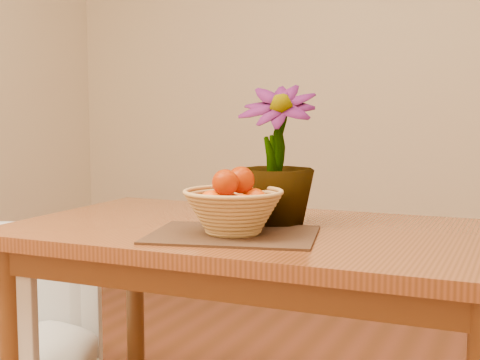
% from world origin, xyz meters
% --- Properties ---
extents(wall_back, '(4.00, 0.02, 2.70)m').
position_xyz_m(wall_back, '(0.00, 2.25, 1.35)').
color(wall_back, beige).
rests_on(wall_back, floor).
extents(table, '(1.40, 0.80, 0.75)m').
position_xyz_m(table, '(0.00, 0.30, 0.66)').
color(table, brown).
rests_on(table, floor).
extents(placemat, '(0.49, 0.41, 0.01)m').
position_xyz_m(placemat, '(-0.01, 0.15, 0.75)').
color(placemat, '#3A2515').
rests_on(placemat, table).
extents(wicker_basket, '(0.26, 0.26, 0.11)m').
position_xyz_m(wicker_basket, '(-0.01, 0.15, 0.81)').
color(wicker_basket, tan).
rests_on(wicker_basket, placemat).
extents(orange_pile, '(0.15, 0.16, 0.13)m').
position_xyz_m(orange_pile, '(-0.01, 0.15, 0.86)').
color(orange_pile, '#F26203').
rests_on(orange_pile, wicker_basket).
extents(potted_plant, '(0.26, 0.26, 0.40)m').
position_xyz_m(potted_plant, '(0.03, 0.36, 0.95)').
color(potted_plant, '#164D16').
rests_on(potted_plant, table).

